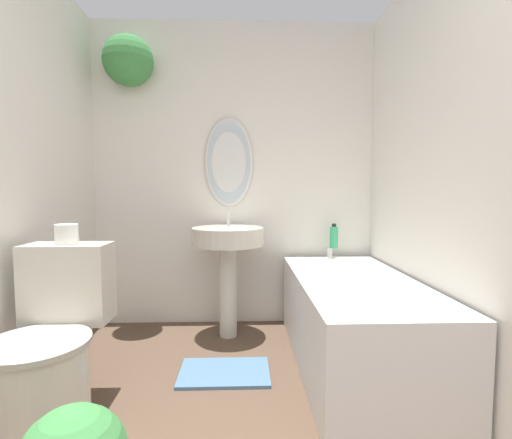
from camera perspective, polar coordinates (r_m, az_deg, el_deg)
wall_back at (r=3.02m, az=-5.37°, el=8.98°), size 2.34×0.37×2.40m
wall_right at (r=1.98m, az=31.11°, el=7.38°), size 0.06×2.78×2.40m
toilet at (r=2.03m, az=-29.29°, el=-17.36°), size 0.45×0.64×0.81m
pedestal_sink at (r=2.73m, az=-4.35°, el=-4.67°), size 0.52×0.52×0.91m
bathtub at (r=2.42m, az=14.89°, el=-14.78°), size 0.69×1.52×0.63m
shampoo_bottle at (r=2.99m, az=11.89°, el=-2.62°), size 0.06×0.06×0.19m
bath_mat at (r=2.36m, az=-4.87°, el=-22.40°), size 0.53×0.35×0.02m
toilet_paper_roll at (r=2.10m, az=-27.13°, el=-2.00°), size 0.11×0.11×0.10m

